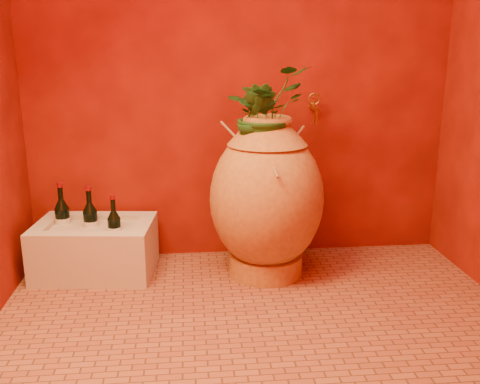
{
  "coord_description": "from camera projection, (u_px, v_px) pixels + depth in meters",
  "views": [
    {
      "loc": [
        -0.31,
        -2.15,
        1.25
      ],
      "look_at": [
        -0.06,
        0.35,
        0.57
      ],
      "focal_mm": 40.0,
      "sensor_mm": 36.0,
      "label": 1
    }
  ],
  "objects": [
    {
      "name": "floor",
      "position": [
        262.0,
        332.0,
        2.43
      ],
      "size": [
        2.5,
        2.5,
        0.0
      ],
      "primitive_type": "plane",
      "color": "brown",
      "rests_on": "ground"
    },
    {
      "name": "wall_back",
      "position": [
        240.0,
        47.0,
        3.06
      ],
      "size": [
        2.5,
        0.02,
        2.5
      ],
      "primitive_type": "cube",
      "color": "#560C04",
      "rests_on": "ground"
    },
    {
      "name": "amphora",
      "position": [
        266.0,
        198.0,
        2.94
      ],
      "size": [
        0.76,
        0.76,
        0.9
      ],
      "rotation": [
        0.0,
        0.0,
        -0.24
      ],
      "color": "#C08336",
      "rests_on": "floor"
    },
    {
      "name": "stone_basin",
      "position": [
        96.0,
        249.0,
        3.03
      ],
      "size": [
        0.69,
        0.51,
        0.3
      ],
      "rotation": [
        0.0,
        0.0,
        -0.11
      ],
      "color": "beige",
      "rests_on": "floor"
    },
    {
      "name": "wine_bottle_a",
      "position": [
        115.0,
        229.0,
        2.96
      ],
      "size": [
        0.08,
        0.08,
        0.31
      ],
      "color": "black",
      "rests_on": "stone_basin"
    },
    {
      "name": "wine_bottle_b",
      "position": [
        63.0,
        220.0,
        3.06
      ],
      "size": [
        0.08,
        0.08,
        0.35
      ],
      "color": "black",
      "rests_on": "stone_basin"
    },
    {
      "name": "wine_bottle_c",
      "position": [
        91.0,
        223.0,
        3.02
      ],
      "size": [
        0.08,
        0.08,
        0.34
      ],
      "color": "black",
      "rests_on": "stone_basin"
    },
    {
      "name": "wall_tap",
      "position": [
        314.0,
        107.0,
        3.1
      ],
      "size": [
        0.08,
        0.16,
        0.17
      ],
      "color": "olive",
      "rests_on": "wall_back"
    },
    {
      "name": "plant_main",
      "position": [
        265.0,
        112.0,
        2.84
      ],
      "size": [
        0.58,
        0.57,
        0.48
      ],
      "primitive_type": "imported",
      "rotation": [
        0.0,
        0.0,
        0.69
      ],
      "color": "#1A491B",
      "rests_on": "amphora"
    },
    {
      "name": "plant_side",
      "position": [
        256.0,
        119.0,
        2.78
      ],
      "size": [
        0.26,
        0.25,
        0.38
      ],
      "primitive_type": "imported",
      "rotation": [
        0.0,
        0.0,
        -0.56
      ],
      "color": "#1A491B",
      "rests_on": "amphora"
    }
  ]
}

